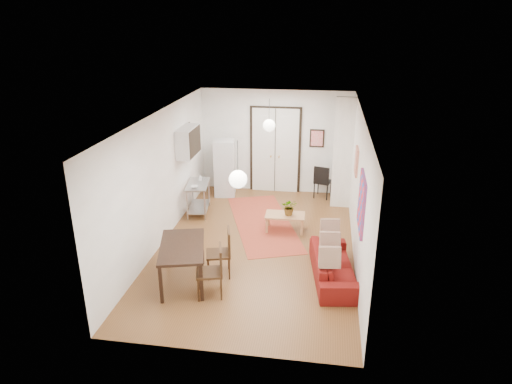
# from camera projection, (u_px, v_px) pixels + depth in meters

# --- Properties ---
(floor) EXTENTS (7.00, 7.00, 0.00)m
(floor) POSITION_uv_depth(u_px,v_px,m) (257.00, 245.00, 10.10)
(floor) COLOR brown
(floor) RESTS_ON ground
(ceiling) EXTENTS (4.20, 7.00, 0.02)m
(ceiling) POSITION_uv_depth(u_px,v_px,m) (257.00, 115.00, 9.06)
(ceiling) COLOR white
(ceiling) RESTS_ON wall_back
(wall_back) EXTENTS (4.20, 0.02, 2.90)m
(wall_back) POSITION_uv_depth(u_px,v_px,m) (276.00, 142.00, 12.81)
(wall_back) COLOR white
(wall_back) RESTS_ON floor
(wall_front) EXTENTS (4.20, 0.02, 2.90)m
(wall_front) POSITION_uv_depth(u_px,v_px,m) (218.00, 269.00, 6.35)
(wall_front) COLOR white
(wall_front) RESTS_ON floor
(wall_left) EXTENTS (0.02, 7.00, 2.90)m
(wall_left) POSITION_uv_depth(u_px,v_px,m) (161.00, 179.00, 9.88)
(wall_left) COLOR white
(wall_left) RESTS_ON floor
(wall_right) EXTENTS (0.02, 7.00, 2.90)m
(wall_right) POSITION_uv_depth(u_px,v_px,m) (358.00, 189.00, 9.28)
(wall_right) COLOR white
(wall_right) RESTS_ON floor
(double_doors) EXTENTS (1.44, 0.06, 2.50)m
(double_doors) POSITION_uv_depth(u_px,v_px,m) (275.00, 151.00, 12.85)
(double_doors) COLOR silver
(double_doors) RESTS_ON wall_back
(stub_partition) EXTENTS (0.50, 0.10, 2.90)m
(stub_partition) POSITION_uv_depth(u_px,v_px,m) (343.00, 154.00, 11.66)
(stub_partition) COLOR white
(stub_partition) RESTS_ON floor
(wall_cabinet) EXTENTS (0.35, 1.00, 0.70)m
(wall_cabinet) POSITION_uv_depth(u_px,v_px,m) (188.00, 141.00, 11.07)
(wall_cabinet) COLOR silver
(wall_cabinet) RESTS_ON wall_left
(painting_popart) EXTENTS (0.05, 1.00, 1.00)m
(painting_popart) POSITION_uv_depth(u_px,v_px,m) (362.00, 203.00, 8.06)
(painting_popart) COLOR red
(painting_popart) RESTS_ON wall_right
(painting_abstract) EXTENTS (0.05, 0.50, 0.60)m
(painting_abstract) POSITION_uv_depth(u_px,v_px,m) (357.00, 161.00, 9.89)
(painting_abstract) COLOR beige
(painting_abstract) RESTS_ON wall_right
(poster_back) EXTENTS (0.40, 0.03, 0.50)m
(poster_back) POSITION_uv_depth(u_px,v_px,m) (317.00, 138.00, 12.56)
(poster_back) COLOR red
(poster_back) RESTS_ON wall_back
(print_left) EXTENTS (0.03, 0.44, 0.54)m
(print_left) POSITION_uv_depth(u_px,v_px,m) (188.00, 134.00, 11.54)
(print_left) COLOR #A46944
(print_left) RESTS_ON wall_left
(pendant_back) EXTENTS (0.30, 0.30, 0.80)m
(pendant_back) POSITION_uv_depth(u_px,v_px,m) (269.00, 125.00, 11.13)
(pendant_back) COLOR white
(pendant_back) RESTS_ON ceiling
(pendant_front) EXTENTS (0.30, 0.30, 0.80)m
(pendant_front) POSITION_uv_depth(u_px,v_px,m) (238.00, 179.00, 7.45)
(pendant_front) COLOR white
(pendant_front) RESTS_ON ceiling
(kilim_rug) EXTENTS (2.36, 3.71, 0.01)m
(kilim_rug) POSITION_uv_depth(u_px,v_px,m) (263.00, 223.00, 11.20)
(kilim_rug) COLOR #B2462C
(kilim_rug) RESTS_ON floor
(sofa) EXTENTS (1.00, 1.99, 0.56)m
(sofa) POSITION_uv_depth(u_px,v_px,m) (334.00, 265.00, 8.73)
(sofa) COLOR maroon
(sofa) RESTS_ON floor
(coffee_table) EXTENTS (0.93, 0.53, 0.41)m
(coffee_table) POSITION_uv_depth(u_px,v_px,m) (285.00, 217.00, 10.68)
(coffee_table) COLOR tan
(coffee_table) RESTS_ON floor
(potted_plant) EXTENTS (0.32, 0.36, 0.40)m
(potted_plant) POSITION_uv_depth(u_px,v_px,m) (290.00, 207.00, 10.58)
(potted_plant) COLOR #2E6732
(potted_plant) RESTS_ON coffee_table
(kitchen_counter) EXTENTS (0.66, 1.10, 0.79)m
(kitchen_counter) POSITION_uv_depth(u_px,v_px,m) (198.00, 195.00, 11.62)
(kitchen_counter) COLOR #A3A4A7
(kitchen_counter) RESTS_ON floor
(bowl) EXTENTS (0.22, 0.22, 0.05)m
(bowl) POSITION_uv_depth(u_px,v_px,m) (194.00, 187.00, 11.23)
(bowl) COLOR silver
(bowl) RESTS_ON kitchen_counter
(soap_bottle) EXTENTS (0.09, 0.09, 0.16)m
(soap_bottle) POSITION_uv_depth(u_px,v_px,m) (200.00, 177.00, 11.72)
(soap_bottle) COLOR teal
(soap_bottle) RESTS_ON kitchen_counter
(fridge) EXTENTS (0.63, 0.63, 1.59)m
(fridge) POSITION_uv_depth(u_px,v_px,m) (225.00, 168.00, 12.70)
(fridge) COLOR silver
(fridge) RESTS_ON floor
(dining_table) EXTENTS (1.13, 1.56, 0.78)m
(dining_table) POSITION_uv_depth(u_px,v_px,m) (182.00, 249.00, 8.46)
(dining_table) COLOR black
(dining_table) RESTS_ON floor
(dining_chair_near) EXTENTS (0.56, 0.70, 0.96)m
(dining_chair_near) POSITION_uv_depth(u_px,v_px,m) (219.00, 247.00, 8.84)
(dining_chair_near) COLOR #331F10
(dining_chair_near) RESTS_ON floor
(dining_chair_far) EXTENTS (0.56, 0.70, 0.96)m
(dining_chair_far) POSITION_uv_depth(u_px,v_px,m) (210.00, 265.00, 8.19)
(dining_chair_far) COLOR #331F10
(dining_chair_far) RESTS_ON floor
(black_side_chair) EXTENTS (0.53, 0.53, 0.94)m
(black_side_chair) POSITION_uv_depth(u_px,v_px,m) (323.00, 178.00, 12.69)
(black_side_chair) COLOR black
(black_side_chair) RESTS_ON floor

